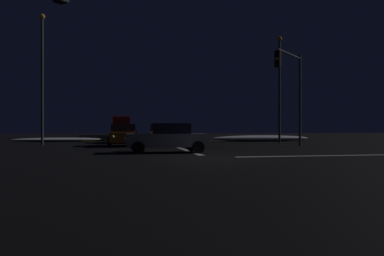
{
  "coord_description": "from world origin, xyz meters",
  "views": [
    {
      "loc": [
        -4.05,
        -17.19,
        1.4
      ],
      "look_at": [
        1.6,
        12.06,
        1.29
      ],
      "focal_mm": 36.68,
      "sensor_mm": 36.0,
      "label": 1
    }
  ],
  "objects_px": {
    "sedan_black": "(125,133)",
    "traffic_signal_ne": "(291,81)",
    "sedan_orange": "(122,135)",
    "streetlamp_left_near": "(42,70)",
    "sedan_gray_crossing": "(167,138)",
    "sedan_blue": "(124,133)",
    "box_truck": "(121,124)",
    "sedan_green": "(118,131)",
    "sedan_white": "(120,132)",
    "streetlamp_right_near": "(279,82)"
  },
  "relations": [
    {
      "from": "sedan_black",
      "to": "traffic_signal_ne",
      "type": "height_order",
      "value": "traffic_signal_ne"
    },
    {
      "from": "sedan_orange",
      "to": "streetlamp_left_near",
      "type": "distance_m",
      "value": 8.16
    },
    {
      "from": "sedan_gray_crossing",
      "to": "streetlamp_left_near",
      "type": "bearing_deg",
      "value": 128.11
    },
    {
      "from": "sedan_blue",
      "to": "box_truck",
      "type": "bearing_deg",
      "value": 90.13
    },
    {
      "from": "box_truck",
      "to": "sedan_gray_crossing",
      "type": "height_order",
      "value": "box_truck"
    },
    {
      "from": "sedan_black",
      "to": "sedan_green",
      "type": "xyz_separation_m",
      "value": [
        -0.58,
        17.84,
        0.0
      ]
    },
    {
      "from": "sedan_white",
      "to": "box_truck",
      "type": "bearing_deg",
      "value": 89.07
    },
    {
      "from": "sedan_orange",
      "to": "sedan_blue",
      "type": "height_order",
      "value": "same"
    },
    {
      "from": "sedan_blue",
      "to": "sedan_gray_crossing",
      "type": "relative_size",
      "value": 1.0
    },
    {
      "from": "sedan_gray_crossing",
      "to": "traffic_signal_ne",
      "type": "bearing_deg",
      "value": 23.94
    },
    {
      "from": "traffic_signal_ne",
      "to": "streetlamp_right_near",
      "type": "xyz_separation_m",
      "value": [
        1.94,
        6.44,
        0.7
      ]
    },
    {
      "from": "sedan_black",
      "to": "box_truck",
      "type": "height_order",
      "value": "box_truck"
    },
    {
      "from": "traffic_signal_ne",
      "to": "streetlamp_right_near",
      "type": "height_order",
      "value": "streetlamp_right_near"
    },
    {
      "from": "sedan_white",
      "to": "streetlamp_right_near",
      "type": "height_order",
      "value": "streetlamp_right_near"
    },
    {
      "from": "sedan_blue",
      "to": "traffic_signal_ne",
      "type": "xyz_separation_m",
      "value": [
        10.94,
        -14.87,
        3.72
      ]
    },
    {
      "from": "sedan_orange",
      "to": "streetlamp_right_near",
      "type": "relative_size",
      "value": 0.48
    },
    {
      "from": "sedan_black",
      "to": "sedan_white",
      "type": "distance_m",
      "value": 12.02
    },
    {
      "from": "sedan_orange",
      "to": "sedan_gray_crossing",
      "type": "xyz_separation_m",
      "value": [
        2.24,
        -7.69,
        0.0
      ]
    },
    {
      "from": "box_truck",
      "to": "streetlamp_right_near",
      "type": "bearing_deg",
      "value": -65.83
    },
    {
      "from": "streetlamp_right_near",
      "to": "streetlamp_left_near",
      "type": "distance_m",
      "value": 19.13
    },
    {
      "from": "sedan_green",
      "to": "traffic_signal_ne",
      "type": "distance_m",
      "value": 29.84
    },
    {
      "from": "streetlamp_left_near",
      "to": "sedan_gray_crossing",
      "type": "bearing_deg",
      "value": -51.89
    },
    {
      "from": "sedan_black",
      "to": "sedan_blue",
      "type": "bearing_deg",
      "value": 90.28
    },
    {
      "from": "sedan_orange",
      "to": "box_truck",
      "type": "xyz_separation_m",
      "value": [
        0.26,
        31.54,
        0.91
      ]
    },
    {
      "from": "sedan_gray_crossing",
      "to": "streetlamp_right_near",
      "type": "relative_size",
      "value": 0.48
    },
    {
      "from": "sedan_white",
      "to": "sedan_green",
      "type": "distance_m",
      "value": 5.83
    },
    {
      "from": "sedan_gray_crossing",
      "to": "streetlamp_left_near",
      "type": "height_order",
      "value": "streetlamp_left_near"
    },
    {
      "from": "sedan_gray_crossing",
      "to": "box_truck",
      "type": "bearing_deg",
      "value": 92.9
    },
    {
      "from": "sedan_blue",
      "to": "streetlamp_right_near",
      "type": "relative_size",
      "value": 0.48
    },
    {
      "from": "sedan_orange",
      "to": "sedan_blue",
      "type": "relative_size",
      "value": 1.0
    },
    {
      "from": "sedan_blue",
      "to": "sedan_green",
      "type": "height_order",
      "value": "same"
    },
    {
      "from": "box_truck",
      "to": "streetlamp_right_near",
      "type": "height_order",
      "value": "streetlamp_right_near"
    },
    {
      "from": "sedan_orange",
      "to": "streetlamp_left_near",
      "type": "bearing_deg",
      "value": 155.19
    },
    {
      "from": "sedan_black",
      "to": "box_truck",
      "type": "xyz_separation_m",
      "value": [
        -0.07,
        25.78,
        0.91
      ]
    },
    {
      "from": "sedan_orange",
      "to": "sedan_blue",
      "type": "xyz_separation_m",
      "value": [
        0.31,
        11.18,
        0.0
      ]
    },
    {
      "from": "sedan_green",
      "to": "box_truck",
      "type": "distance_m",
      "value": 8.01
    },
    {
      "from": "box_truck",
      "to": "sedan_blue",
      "type": "bearing_deg",
      "value": -89.87
    },
    {
      "from": "sedan_green",
      "to": "streetlamp_left_near",
      "type": "bearing_deg",
      "value": -105.28
    },
    {
      "from": "sedan_green",
      "to": "traffic_signal_ne",
      "type": "bearing_deg",
      "value": -67.16
    },
    {
      "from": "sedan_blue",
      "to": "streetlamp_left_near",
      "type": "distance_m",
      "value": 11.57
    },
    {
      "from": "sedan_white",
      "to": "streetlamp_right_near",
      "type": "xyz_separation_m",
      "value": [
        13.15,
        -15.02,
        4.42
      ]
    },
    {
      "from": "sedan_gray_crossing",
      "to": "sedan_white",
      "type": "bearing_deg",
      "value": 94.96
    },
    {
      "from": "sedan_gray_crossing",
      "to": "traffic_signal_ne",
      "type": "relative_size",
      "value": 0.66
    },
    {
      "from": "traffic_signal_ne",
      "to": "sedan_white",
      "type": "bearing_deg",
      "value": 117.59
    },
    {
      "from": "sedan_white",
      "to": "streetlamp_left_near",
      "type": "distance_m",
      "value": 16.89
    },
    {
      "from": "box_truck",
      "to": "sedan_gray_crossing",
      "type": "xyz_separation_m",
      "value": [
        1.98,
        -39.23,
        -0.91
      ]
    },
    {
      "from": "sedan_black",
      "to": "traffic_signal_ne",
      "type": "distance_m",
      "value": 14.91
    },
    {
      "from": "sedan_white",
      "to": "traffic_signal_ne",
      "type": "bearing_deg",
      "value": -62.41
    },
    {
      "from": "streetlamp_right_near",
      "to": "sedan_blue",
      "type": "bearing_deg",
      "value": 146.77
    },
    {
      "from": "sedan_white",
      "to": "sedan_gray_crossing",
      "type": "bearing_deg",
      "value": -85.04
    }
  ]
}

